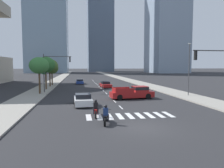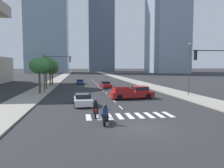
# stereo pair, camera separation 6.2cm
# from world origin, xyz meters

# --- Properties ---
(ground_plane) EXTENTS (800.00, 800.00, 0.00)m
(ground_plane) POSITION_xyz_m (0.00, 0.00, 0.00)
(ground_plane) COLOR #28282B
(sidewalk_east) EXTENTS (4.00, 260.00, 0.15)m
(sidewalk_east) POSITION_xyz_m (11.15, 30.00, 0.07)
(sidewalk_east) COLOR gray
(sidewalk_east) RESTS_ON ground
(sidewalk_west) EXTENTS (4.00, 260.00, 0.15)m
(sidewalk_west) POSITION_xyz_m (-11.15, 30.00, 0.07)
(sidewalk_west) COLOR gray
(sidewalk_west) RESTS_ON ground
(crosswalk_near) EXTENTS (7.65, 2.30, 0.01)m
(crosswalk_near) POSITION_xyz_m (-0.00, 3.72, 0.00)
(crosswalk_near) COLOR silver
(crosswalk_near) RESTS_ON ground
(lane_divider_center) EXTENTS (0.14, 50.00, 0.01)m
(lane_divider_center) POSITION_xyz_m (0.00, 31.72, 0.00)
(lane_divider_center) COLOR silver
(lane_divider_center) RESTS_ON ground
(motorcycle_lead) EXTENTS (0.79, 2.04, 1.49)m
(motorcycle_lead) POSITION_xyz_m (-2.42, 1.44, 0.58)
(motorcycle_lead) COLOR black
(motorcycle_lead) RESTS_ON ground
(motorcycle_trailing) EXTENTS (0.70, 2.20, 1.49)m
(motorcycle_trailing) POSITION_xyz_m (-2.97, 4.01, 0.58)
(motorcycle_trailing) COLOR black
(motorcycle_trailing) RESTS_ON ground
(pickup_truck) EXTENTS (5.96, 2.49, 1.67)m
(pickup_truck) POSITION_xyz_m (2.94, 13.44, 0.81)
(pickup_truck) COLOR maroon
(pickup_truck) RESTS_ON ground
(sedan_blue_0) EXTENTS (1.87, 4.45, 1.21)m
(sedan_blue_0) POSITION_xyz_m (-4.09, 39.25, 0.56)
(sedan_blue_0) COLOR navy
(sedan_blue_0) RESTS_ON ground
(sedan_white_1) EXTENTS (2.06, 4.38, 1.31)m
(sedan_white_1) POSITION_xyz_m (-3.96, 9.58, 0.61)
(sedan_white_1) COLOR silver
(sedan_white_1) RESTS_ON ground
(sedan_red_2) EXTENTS (2.16, 4.72, 1.21)m
(sedan_red_2) POSITION_xyz_m (1.12, 29.43, 0.56)
(sedan_red_2) COLOR maroon
(sedan_red_2) RESTS_ON ground
(traffic_signal_near) EXTENTS (4.39, 0.28, 6.08)m
(traffic_signal_near) POSITION_xyz_m (8.76, 4.28, 4.30)
(traffic_signal_near) COLOR #333335
(traffic_signal_near) RESTS_ON sidewalk_east
(traffic_signal_far) EXTENTS (4.74, 0.28, 6.20)m
(traffic_signal_far) POSITION_xyz_m (-8.34, 21.74, 4.39)
(traffic_signal_far) COLOR #333335
(traffic_signal_far) RESTS_ON sidewalk_west
(street_lamp_east) EXTENTS (0.50, 0.24, 7.53)m
(street_lamp_east) POSITION_xyz_m (11.45, 14.59, 4.51)
(street_lamp_east) COLOR #3F3F42
(street_lamp_east) RESTS_ON sidewalk_east
(street_tree_nearest) EXTENTS (3.00, 3.00, 5.62)m
(street_tree_nearest) POSITION_xyz_m (-10.35, 19.89, 4.46)
(street_tree_nearest) COLOR #4C3823
(street_tree_nearest) RESTS_ON sidewalk_west
(street_tree_second) EXTENTS (3.46, 3.46, 5.99)m
(street_tree_second) POSITION_xyz_m (-10.35, 26.59, 4.65)
(street_tree_second) COLOR #4C3823
(street_tree_second) RESTS_ON sidewalk_west
(street_tree_third) EXTENTS (3.47, 3.47, 5.76)m
(street_tree_third) POSITION_xyz_m (-10.35, 32.30, 4.42)
(street_tree_third) COLOR #4C3823
(street_tree_third) RESTS_ON sidewalk_west
(street_tree_fourth) EXTENTS (2.92, 2.92, 5.01)m
(street_tree_fourth) POSITION_xyz_m (-10.35, 36.05, 3.89)
(street_tree_fourth) COLOR #4C3823
(street_tree_fourth) RESTS_ON sidewalk_west
(office_tower_center_skyline) EXTENTS (20.13, 28.59, 94.36)m
(office_tower_center_skyline) POSITION_xyz_m (13.72, 166.47, 41.03)
(office_tower_center_skyline) COLOR slate
(office_tower_center_skyline) RESTS_ON ground
(office_tower_right_skyline) EXTENTS (21.59, 29.78, 109.33)m
(office_tower_right_skyline) POSITION_xyz_m (54.82, 125.28, 48.55)
(office_tower_right_skyline) COLOR #8C9EB2
(office_tower_right_skyline) RESTS_ON ground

